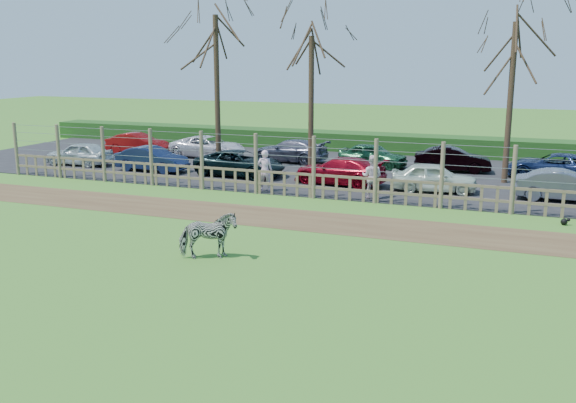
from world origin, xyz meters
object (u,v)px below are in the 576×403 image
(tree_mid, at_px, (311,71))
(car_11, at_px, (452,159))
(car_0, at_px, (79,154))
(car_2, at_px, (240,163))
(tree_right, at_px, (513,64))
(car_8, at_px, (208,147))
(crow, at_px, (565,222))
(car_7, at_px, (138,143))
(visitor_a, at_px, (265,170))
(visitor_b, at_px, (372,177))
(car_1, at_px, (152,159))
(tree_left, at_px, (216,55))
(zebra, at_px, (208,236))
(car_5, at_px, (564,186))
(car_12, at_px, (554,166))
(car_10, at_px, (373,155))
(car_9, at_px, (290,151))
(car_4, at_px, (434,177))
(car_3, at_px, (340,171))

(tree_mid, distance_m, car_11, 8.13)
(car_0, height_order, car_2, same)
(tree_right, distance_m, car_8, 16.61)
(crow, distance_m, car_7, 24.21)
(car_7, bearing_deg, visitor_a, -125.17)
(visitor_b, distance_m, car_1, 11.81)
(tree_mid, xyz_separation_m, tree_right, (9.00, 0.50, 0.37))
(tree_left, bearing_deg, car_0, -169.89)
(zebra, distance_m, car_5, 14.88)
(tree_left, height_order, zebra, tree_left)
(car_1, height_order, car_12, same)
(visitor_a, xyz_separation_m, car_0, (-11.58, 2.69, -0.26))
(visitor_a, height_order, car_7, visitor_a)
(tree_mid, bearing_deg, car_8, 160.97)
(car_10, bearing_deg, car_5, -112.79)
(car_8, xyz_separation_m, car_10, (9.35, 0.12, 0.00))
(tree_mid, distance_m, car_8, 8.39)
(visitor_a, height_order, car_9, visitor_a)
(car_12, bearing_deg, car_4, -38.32)
(zebra, bearing_deg, car_1, 8.69)
(tree_left, relative_size, car_11, 2.16)
(tree_left, distance_m, visitor_a, 7.47)
(visitor_a, xyz_separation_m, car_10, (2.81, 7.49, -0.26))
(car_4, relative_size, car_5, 0.97)
(car_0, distance_m, car_11, 18.99)
(tree_left, relative_size, car_8, 1.82)
(tree_mid, bearing_deg, car_12, 10.86)
(car_1, bearing_deg, zebra, -139.14)
(tree_mid, bearing_deg, car_0, -168.97)
(tree_left, height_order, car_1, tree_left)
(tree_right, bearing_deg, zebra, -116.39)
(visitor_a, relative_size, car_3, 0.42)
(car_3, bearing_deg, visitor_a, -37.47)
(car_11, bearing_deg, car_2, 110.16)
(tree_mid, relative_size, zebra, 4.28)
(visitor_b, xyz_separation_m, car_12, (6.87, 6.94, -0.26))
(car_3, relative_size, car_7, 1.14)
(tree_mid, distance_m, crow, 13.83)
(car_7, bearing_deg, tree_mid, -102.97)
(car_12, bearing_deg, car_7, -83.76)
(tree_right, bearing_deg, car_2, -166.98)
(tree_right, height_order, car_2, tree_right)
(zebra, distance_m, visitor_a, 9.29)
(car_9, relative_size, car_12, 0.96)
(tree_right, relative_size, car_12, 1.70)
(car_3, bearing_deg, tree_left, -95.00)
(car_11, bearing_deg, tree_left, 100.76)
(car_12, bearing_deg, car_5, 9.44)
(car_0, distance_m, car_3, 14.10)
(zebra, distance_m, car_11, 17.25)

